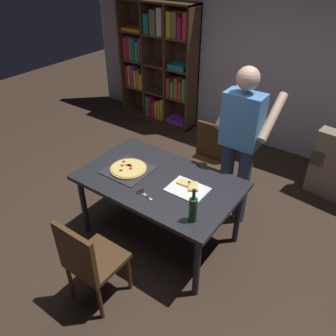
# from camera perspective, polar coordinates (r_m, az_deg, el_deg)

# --- Properties ---
(ground_plane) EXTENTS (12.00, 12.00, 0.00)m
(ground_plane) POSITION_cam_1_polar(r_m,az_deg,el_deg) (3.75, -1.36, -11.28)
(ground_plane) COLOR #38281E
(back_wall) EXTENTS (6.40, 0.10, 2.80)m
(back_wall) POSITION_cam_1_polar(r_m,az_deg,el_deg) (5.13, 16.98, 18.29)
(back_wall) COLOR #BCB7C6
(back_wall) RESTS_ON ground_plane
(dining_table) EXTENTS (1.55, 0.96, 0.75)m
(dining_table) POSITION_cam_1_polar(r_m,az_deg,el_deg) (3.30, -1.51, -2.98)
(dining_table) COLOR #232328
(dining_table) RESTS_ON ground_plane
(chair_near_camera) EXTENTS (0.42, 0.42, 0.90)m
(chair_near_camera) POSITION_cam_1_polar(r_m,az_deg,el_deg) (2.91, -13.34, -14.86)
(chair_near_camera) COLOR #472D19
(chair_near_camera) RESTS_ON ground_plane
(chair_far_side) EXTENTS (0.42, 0.42, 0.90)m
(chair_far_side) POSITION_cam_1_polar(r_m,az_deg,el_deg) (4.07, 6.69, 1.84)
(chair_far_side) COLOR #472D19
(chair_far_side) RESTS_ON ground_plane
(bookshelf) EXTENTS (1.40, 0.35, 1.95)m
(bookshelf) POSITION_cam_1_polar(r_m,az_deg,el_deg) (5.85, -1.49, 17.19)
(bookshelf) COLOR #513823
(bookshelf) RESTS_ON ground_plane
(person_serving_pizza) EXTENTS (0.55, 0.54, 1.75)m
(person_serving_pizza) POSITION_cam_1_polar(r_m,az_deg,el_deg) (3.48, 12.16, 4.65)
(person_serving_pizza) COLOR #38476B
(person_serving_pizza) RESTS_ON ground_plane
(pepperoni_pizza_on_tray) EXTENTS (0.43, 0.43, 0.04)m
(pepperoni_pizza_on_tray) POSITION_cam_1_polar(r_m,az_deg,el_deg) (3.40, -6.71, -0.18)
(pepperoni_pizza_on_tray) COLOR #2D2D33
(pepperoni_pizza_on_tray) RESTS_ON dining_table
(pizza_slices_on_towel) EXTENTS (0.36, 0.28, 0.03)m
(pizza_slices_on_towel) POSITION_cam_1_polar(r_m,az_deg,el_deg) (3.14, 3.44, -3.37)
(pizza_slices_on_towel) COLOR white
(pizza_slices_on_towel) RESTS_ON dining_table
(wine_bottle) EXTENTS (0.07, 0.07, 0.32)m
(wine_bottle) POSITION_cam_1_polar(r_m,az_deg,el_deg) (2.74, 4.28, -6.94)
(wine_bottle) COLOR #194723
(wine_bottle) RESTS_ON dining_table
(kitchen_scissors) EXTENTS (0.20, 0.10, 0.01)m
(kitchen_scissors) POSITION_cam_1_polar(r_m,az_deg,el_deg) (3.08, -4.28, -4.29)
(kitchen_scissors) COLOR silver
(kitchen_scissors) RESTS_ON dining_table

